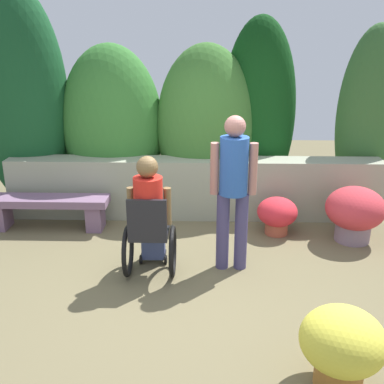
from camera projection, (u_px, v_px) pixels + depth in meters
The scene contains 9 objects.
ground_plane at pixel (190, 282), 4.82m from camera, with size 13.68×13.68×0.00m, color brown.
stone_retaining_wall at pixel (194, 188), 6.45m from camera, with size 5.18×0.41×0.84m, color gray.
hedge_backdrop at pixel (161, 117), 6.65m from camera, with size 6.20×1.08×3.18m.
stone_bench at pixel (47, 207), 6.07m from camera, with size 1.63×0.36×0.44m.
person_in_wheelchair at pixel (150, 220), 4.82m from camera, with size 0.53×0.66×1.33m.
person_standing_companion at pixel (233, 184), 4.82m from camera, with size 0.49×0.30×1.70m.
flower_pot_purple_near at pixel (355, 212), 5.68m from camera, with size 0.73×0.73×0.70m.
flower_pot_red_accent at pixel (277, 214), 5.92m from camera, with size 0.52×0.52×0.49m.
flower_pot_small_foreground at pixel (342, 345), 3.30m from camera, with size 0.62×0.62×0.63m.
Camera 1 is at (0.14, -4.24, 2.48)m, focal length 42.93 mm.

